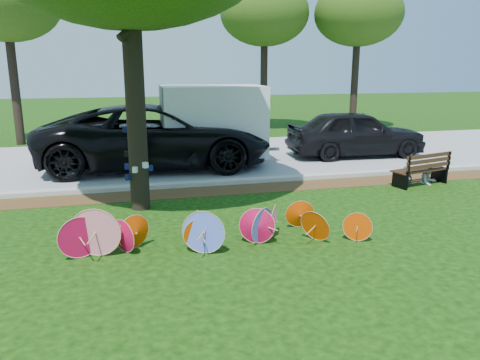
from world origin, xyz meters
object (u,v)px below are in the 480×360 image
Objects in this scene: cargo_trailer at (213,121)px; black_van at (156,137)px; parasol_pile at (200,229)px; person_left at (408,167)px; dark_pickup at (356,133)px; park_bench at (419,169)px; person_right at (430,164)px.

black_van is at bearing -176.05° from cargo_trailer.
parasol_pile is 1.73× the size of cargo_trailer.
black_van is at bearing 140.93° from person_left.
cargo_trailer reaches higher than black_van.
parasol_pile is 1.15× the size of dark_pickup.
parasol_pile is 3.28× the size of park_bench.
dark_pickup is at bearing 73.95° from person_left.
dark_pickup is 5.42m from cargo_trailer.
person_right is (5.46, -4.11, -0.91)m from cargo_trailer.
black_van is (-0.25, 7.27, 0.67)m from parasol_pile.
park_bench is (6.77, 3.18, 0.10)m from parasol_pile.
black_van is 8.15m from park_bench.
person_left is at bearing 174.40° from dark_pickup.
black_van reaches higher than person_left.
person_left reaches higher than park_bench.
cargo_trailer is 1.90× the size of park_bench.
park_bench is 1.56× the size of person_right.
person_left is (6.67, -4.04, -0.52)m from black_van.
person_right is at bearing -176.34° from dark_pickup.
person_right is (7.37, -4.04, -0.47)m from black_van.
person_left is 0.91× the size of person_right.
cargo_trailer is 3.26× the size of person_left.
black_van reaches higher than park_bench.
park_bench is 1.72× the size of person_left.
dark_pickup is 4.37m from person_left.
person_right reaches higher than park_bench.
cargo_trailer is 6.89m from person_right.
cargo_trailer is 6.67m from park_bench.
person_left is at bearing -117.31° from black_van.
park_bench is (5.11, -4.16, -1.01)m from cargo_trailer.
cargo_trailer is 2.97× the size of person_right.
dark_pickup is at bearing 72.31° from park_bench.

